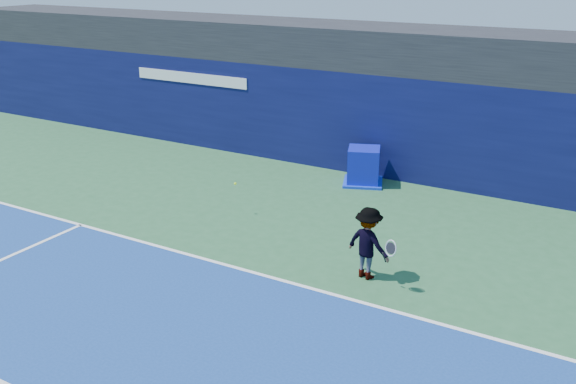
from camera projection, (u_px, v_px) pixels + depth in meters
name	position (u px, v px, depth m)	size (l,w,h in m)	color
ground	(156.00, 344.00, 10.77)	(80.00, 80.00, 0.00)	#295B35
baseline	(253.00, 272.00, 13.20)	(24.00, 0.10, 0.01)	white
stadium_band	(409.00, 49.00, 18.88)	(36.00, 3.00, 1.20)	black
back_wall_assembly	(392.00, 125.00, 18.79)	(36.00, 1.03, 3.00)	#0A0D3A
equipment_cart	(363.00, 167.00, 18.31)	(1.42, 1.42, 1.05)	#0B12A7
tennis_player	(368.00, 243.00, 12.78)	(1.26, 0.77, 1.50)	silver
tennis_ball	(235.00, 184.00, 15.99)	(0.06, 0.06, 0.06)	#C9F61B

